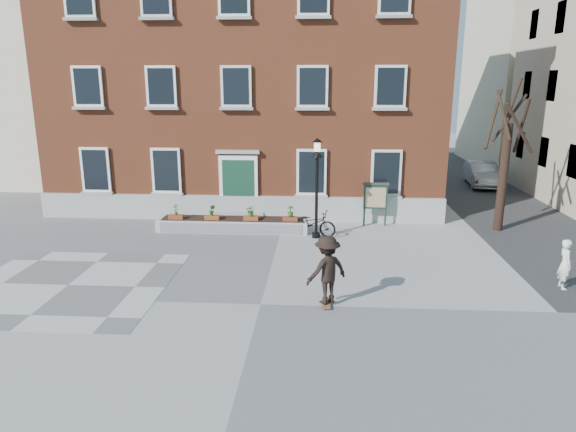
# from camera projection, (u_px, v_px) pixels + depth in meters

# --- Properties ---
(ground) EXTENTS (100.00, 100.00, 0.00)m
(ground) POSITION_uv_depth(u_px,v_px,m) (261.00, 304.00, 14.22)
(ground) COLOR gray
(ground) RESTS_ON ground
(checker_patch) EXTENTS (6.00, 6.00, 0.01)m
(checker_patch) POSITION_uv_depth(u_px,v_px,m) (68.00, 285.00, 15.56)
(checker_patch) COLOR #5C5B5E
(checker_patch) RESTS_ON ground
(distant_building) EXTENTS (10.00, 12.00, 13.00)m
(distant_building) POSITION_uv_depth(u_px,v_px,m) (18.00, 74.00, 33.01)
(distant_building) COLOR beige
(distant_building) RESTS_ON ground
(bicycle) EXTENTS (2.10, 1.30, 1.04)m
(bicycle) POSITION_uv_depth(u_px,v_px,m) (312.00, 223.00, 20.48)
(bicycle) COLOR black
(bicycle) RESTS_ON ground
(parked_car) EXTENTS (1.90, 4.45, 1.42)m
(parked_car) POSITION_uv_depth(u_px,v_px,m) (482.00, 174.00, 30.32)
(parked_car) COLOR #A7A9AC
(parked_car) RESTS_ON ground
(bystander) EXTENTS (0.39, 0.57, 1.52)m
(bystander) POSITION_uv_depth(u_px,v_px,m) (565.00, 264.00, 15.15)
(bystander) COLOR white
(bystander) RESTS_ON ground
(brick_building) EXTENTS (18.40, 10.85, 12.60)m
(brick_building) POSITION_uv_depth(u_px,v_px,m) (252.00, 75.00, 26.24)
(brick_building) COLOR #9A472A
(brick_building) RESTS_ON ground
(planter_assembly) EXTENTS (6.20, 1.12, 1.15)m
(planter_assembly) POSITION_uv_depth(u_px,v_px,m) (233.00, 224.00, 21.19)
(planter_assembly) COLOR beige
(planter_assembly) RESTS_ON ground
(bare_tree) EXTENTS (1.83, 1.83, 6.16)m
(bare_tree) POSITION_uv_depth(u_px,v_px,m) (505.00, 163.00, 20.68)
(bare_tree) COLOR black
(bare_tree) RESTS_ON ground
(lamp_post) EXTENTS (0.40, 0.40, 3.93)m
(lamp_post) POSITION_uv_depth(u_px,v_px,m) (317.00, 174.00, 19.70)
(lamp_post) COLOR black
(lamp_post) RESTS_ON ground
(notice_board) EXTENTS (1.10, 0.16, 1.87)m
(notice_board) POSITION_uv_depth(u_px,v_px,m) (375.00, 197.00, 21.71)
(notice_board) COLOR #193321
(notice_board) RESTS_ON ground
(skateboarder) EXTENTS (1.42, 1.28, 1.99)m
(skateboarder) POSITION_uv_depth(u_px,v_px,m) (327.00, 270.00, 13.93)
(skateboarder) COLOR brown
(skateboarder) RESTS_ON ground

